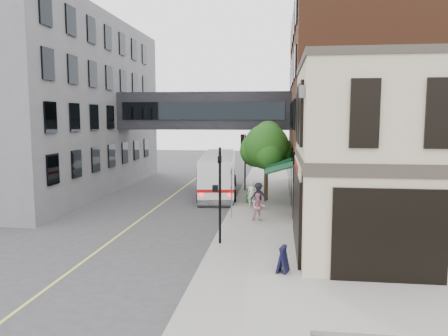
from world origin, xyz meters
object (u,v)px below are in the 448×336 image
(bus, at_px, (219,172))
(pedestrian_b, at_px, (258,207))
(newspaper_box, at_px, (250,196))
(sandwich_board, at_px, (283,259))
(pedestrian_a, at_px, (252,194))
(pedestrian_c, at_px, (258,196))

(bus, distance_m, pedestrian_b, 10.14)
(newspaper_box, height_order, sandwich_board, sandwich_board)
(newspaper_box, relative_size, sandwich_board, 0.95)
(bus, height_order, pedestrian_a, bus)
(pedestrian_b, height_order, newspaper_box, pedestrian_b)
(bus, xyz_separation_m, pedestrian_a, (2.99, -5.72, -0.70))
(pedestrian_c, bearing_deg, bus, 146.41)
(pedestrian_a, height_order, pedestrian_c, pedestrian_c)
(pedestrian_a, distance_m, sandwich_board, 12.10)
(pedestrian_b, bearing_deg, bus, 106.33)
(bus, xyz_separation_m, pedestrian_b, (3.59, -9.45, -0.77))
(pedestrian_a, xyz_separation_m, pedestrian_b, (0.60, -3.73, -0.07))
(sandwich_board, bearing_deg, newspaper_box, 115.57)
(pedestrian_a, bearing_deg, bus, 124.57)
(bus, relative_size, pedestrian_c, 6.63)
(bus, height_order, pedestrian_c, bus)
(pedestrian_b, relative_size, sandwich_board, 1.54)
(bus, bearing_deg, pedestrian_a, -62.38)
(newspaper_box, bearing_deg, pedestrian_a, -67.95)
(pedestrian_b, bearing_deg, pedestrian_c, 88.22)
(bus, distance_m, newspaper_box, 5.27)
(pedestrian_c, bearing_deg, pedestrian_b, -59.03)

